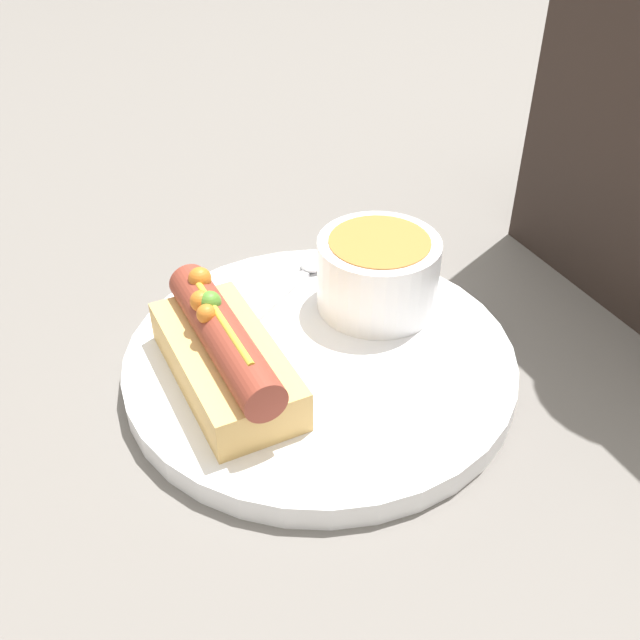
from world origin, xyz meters
name	(u,v)px	position (x,y,z in m)	size (l,w,h in m)	color
ground_plane	(320,372)	(0.00, 0.00, 0.00)	(4.00, 4.00, 0.00)	slate
dinner_plate	(320,363)	(0.00, 0.00, 0.01)	(0.29, 0.29, 0.02)	white
hot_dog	(223,351)	(0.00, -0.07, 0.04)	(0.15, 0.07, 0.06)	#DBAD60
soup_bowl	(378,270)	(-0.04, 0.07, 0.05)	(0.10, 0.10, 0.06)	white
spoon	(301,276)	(-0.10, 0.03, 0.02)	(0.11, 0.15, 0.01)	#B7B7BC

